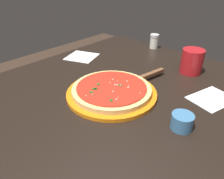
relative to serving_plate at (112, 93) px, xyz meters
The scene contains 9 objects.
restaurant_table 0.14m from the serving_plate, 102.24° to the left, with size 1.12×0.90×0.77m.
serving_plate is the anchor object (origin of this frame).
pizza 0.02m from the serving_plate, 157.79° to the right, with size 0.27×0.27×0.02m.
pizza_server 0.16m from the serving_plate, ahead, with size 0.22×0.08×0.01m.
cup_tall_drink 0.37m from the serving_plate, 19.00° to the right, with size 0.09×0.09×0.10m, color #B2191E.
cup_small_sauce 0.26m from the serving_plate, 90.54° to the right, with size 0.06×0.06×0.04m, color teal.
napkin_folded_right 0.38m from the serving_plate, 65.23° to the left, with size 0.13×0.13×0.00m, color white.
napkin_loose_left 0.34m from the serving_plate, 52.38° to the right, with size 0.14×0.11×0.00m, color white.
parmesan_shaker 0.53m from the serving_plate, 17.40° to the left, with size 0.05×0.05×0.07m.
Camera 1 is at (-0.47, -0.44, 1.16)m, focal length 34.52 mm.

